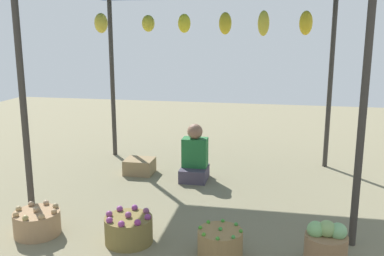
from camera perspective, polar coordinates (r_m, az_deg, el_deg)
The scene contains 8 objects.
ground_plane at distance 5.78m, azimuth 1.29°, elevation -7.79°, with size 14.00×14.00×0.00m, color #776F54.
market_stall_structure at distance 5.45m, azimuth 1.48°, elevation 16.17°, with size 3.67×2.85×2.53m.
vendor_person at distance 6.01m, azimuth 0.35°, elevation -4.01°, with size 0.36×0.44×0.78m.
basket_potatoes at distance 4.75m, azimuth -19.61°, elevation -11.57°, with size 0.46×0.46×0.29m.
basket_purple_onions at distance 4.37m, azimuth -8.28°, elevation -12.97°, with size 0.46×0.46×0.31m.
basket_green_chilies at distance 4.11m, azimuth 3.70°, elevation -14.76°, with size 0.41×0.41×0.28m.
basket_cabbages at distance 4.08m, azimuth 17.11°, elevation -14.60°, with size 0.37×0.37×0.43m.
wooden_crate_near_vendor at distance 6.35m, azimuth -6.88°, elevation -4.99°, with size 0.40×0.35×0.21m, color olive.
Camera 1 is at (0.90, -5.35, 2.00)m, focal length 40.74 mm.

